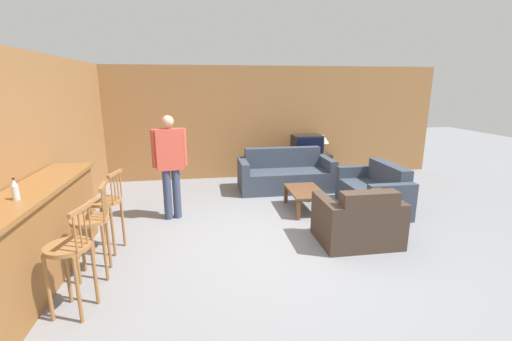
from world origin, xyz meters
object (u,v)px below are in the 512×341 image
at_px(person_by_window, 170,161).
at_px(tv, 307,145).
at_px(bar_chair_mid, 92,227).
at_px(table_lamp, 323,139).
at_px(coffee_table, 305,193).
at_px(bar_chair_near, 70,255).
at_px(armchair_near, 358,222).
at_px(couch_far, 285,175).
at_px(tv_unit, 306,166).
at_px(bar_chair_far, 107,208).
at_px(bottle, 15,190).
at_px(loveseat_right, 374,193).

bearing_deg(person_by_window, tv, 35.36).
xyz_separation_m(bar_chair_mid, table_lamp, (4.09, 3.78, 0.32)).
relative_size(coffee_table, tv, 1.38).
xyz_separation_m(bar_chair_near, armchair_near, (3.39, 1.01, -0.30)).
xyz_separation_m(couch_far, tv_unit, (0.71, 0.78, -0.01)).
bearing_deg(bar_chair_far, bar_chair_mid, -89.97).
height_order(coffee_table, tv_unit, tv_unit).
bearing_deg(bar_chair_far, coffee_table, 19.28).
bearing_deg(table_lamp, bottle, -138.36).
xyz_separation_m(bar_chair_mid, bottle, (-0.55, -0.34, 0.57)).
bearing_deg(tv_unit, bottle, -135.86).
xyz_separation_m(couch_far, person_by_window, (-2.24, -1.32, 0.67)).
bearing_deg(armchair_near, bar_chair_near, -163.41).
xyz_separation_m(armchair_near, bottle, (-3.93, -0.67, 0.87)).
distance_m(bar_chair_mid, coffee_table, 3.49).
relative_size(bottle, table_lamp, 0.49).
bearing_deg(armchair_near, person_by_window, 152.86).
height_order(bar_chair_mid, bar_chair_far, same).
distance_m(bar_chair_mid, couch_far, 4.25).
height_order(armchair_near, person_by_window, person_by_window).
height_order(bar_chair_near, table_lamp, bar_chair_near).
distance_m(bar_chair_near, table_lamp, 6.06).
bearing_deg(tv, tv_unit, 90.00).
bearing_deg(bottle, tv_unit, 44.14).
xyz_separation_m(tv_unit, person_by_window, (-2.95, -2.10, 0.68)).
bearing_deg(tv_unit, couch_far, -132.12).
bearing_deg(bar_chair_mid, table_lamp, 42.79).
bearing_deg(bottle, bar_chair_far, 60.61).
bearing_deg(bottle, armchair_near, 9.66).
bearing_deg(couch_far, bar_chair_near, -129.13).
relative_size(bar_chair_mid, tv_unit, 0.99).
bearing_deg(bar_chair_mid, tv, 45.62).
bearing_deg(person_by_window, bar_chair_near, -107.58).
distance_m(coffee_table, table_lamp, 2.41).
height_order(bar_chair_near, couch_far, bar_chair_near).
relative_size(coffee_table, tv_unit, 0.84).
height_order(bar_chair_near, tv_unit, bar_chair_near).
distance_m(armchair_near, bottle, 4.08).
distance_m(couch_far, coffee_table, 1.31).
bearing_deg(armchair_near, table_lamp, 78.55).
xyz_separation_m(bar_chair_far, coffee_table, (3.04, 1.06, -0.29)).
bearing_deg(tv_unit, bar_chair_mid, -134.35).
distance_m(coffee_table, tv, 2.24).
bearing_deg(person_by_window, table_lamp, 32.13).
xyz_separation_m(couch_far, coffee_table, (0.05, -1.31, 0.01)).
bearing_deg(loveseat_right, tv_unit, 104.65).
relative_size(bar_chair_near, bottle, 4.94).
distance_m(bar_chair_mid, loveseat_right, 4.57).
height_order(tv_unit, table_lamp, table_lamp).
xyz_separation_m(armchair_near, tv_unit, (0.31, 3.45, -0.01)).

